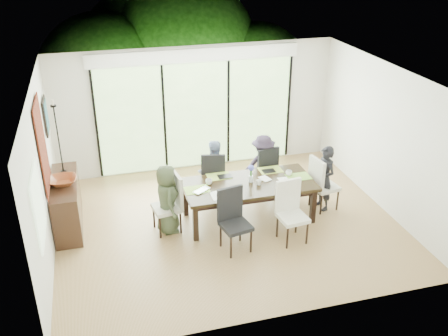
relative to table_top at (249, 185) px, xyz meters
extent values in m
cube|color=brown|center=(-0.41, -0.06, -0.71)|extent=(6.00, 5.00, 0.01)
cube|color=white|center=(-0.41, -0.06, 2.00)|extent=(6.00, 5.00, 0.01)
cube|color=silver|center=(-0.41, 2.45, 0.65)|extent=(6.00, 0.02, 2.70)
cube|color=beige|center=(-0.41, -2.57, 0.65)|extent=(6.00, 0.02, 2.70)
cube|color=beige|center=(-3.42, -0.06, 0.65)|extent=(0.02, 5.00, 2.70)
cube|color=silver|center=(2.60, -0.06, 0.65)|extent=(0.02, 5.00, 2.70)
cube|color=#598C3F|center=(-0.41, 2.41, 0.50)|extent=(4.20, 0.02, 2.30)
cube|color=white|center=(-0.41, 2.40, 1.80)|extent=(4.40, 0.06, 0.28)
cube|color=black|center=(-2.51, 2.40, 0.50)|extent=(0.05, 0.04, 2.30)
cube|color=black|center=(-1.11, 2.40, 0.50)|extent=(0.05, 0.04, 2.30)
cube|color=black|center=(0.29, 2.40, 0.50)|extent=(0.05, 0.04, 2.30)
cube|color=black|center=(1.69, 2.40, 0.50)|extent=(0.05, 0.04, 2.30)
cube|color=#8CAD7F|center=(-3.38, -1.26, 0.80)|extent=(0.02, 0.90, 1.00)
cube|color=brown|center=(-0.41, 3.34, -0.75)|extent=(6.00, 1.80, 0.10)
cube|color=brown|center=(-0.41, 4.14, -0.15)|extent=(6.00, 0.08, 0.06)
sphere|color=#14380F|center=(-2.21, 5.14, 0.74)|extent=(3.20, 3.20, 3.20)
sphere|color=#14380F|center=(-0.01, 5.74, 1.10)|extent=(4.00, 4.00, 4.00)
sphere|color=#14380F|center=(1.79, 4.94, 0.56)|extent=(2.80, 2.80, 2.80)
sphere|color=#14380F|center=(-1.01, 6.44, 0.92)|extent=(3.60, 3.60, 3.60)
cube|color=black|center=(0.00, 0.00, 0.00)|extent=(2.35, 1.08, 0.06)
cube|color=black|center=(0.00, 0.00, -0.09)|extent=(2.15, 0.88, 0.10)
cube|color=black|center=(-1.08, -0.43, -0.37)|extent=(0.09, 0.09, 0.67)
cube|color=black|center=(1.08, -0.43, -0.37)|extent=(0.09, 0.09, 0.67)
cube|color=black|center=(-1.08, 0.43, -0.37)|extent=(0.09, 0.09, 0.67)
cube|color=black|center=(1.08, 0.43, -0.37)|extent=(0.09, 0.09, 0.67)
imported|color=#3B462F|center=(-1.48, 0.00, -0.07)|extent=(0.38, 0.59, 1.26)
imported|color=black|center=(1.48, 0.00, -0.07)|extent=(0.49, 0.66, 1.26)
imported|color=#7E90B6|center=(-0.45, 0.83, -0.07)|extent=(0.65, 0.48, 1.26)
imported|color=#2A2131|center=(0.55, 0.83, -0.07)|extent=(0.63, 0.44, 1.26)
cube|color=#87B23F|center=(-0.95, 0.00, 0.03)|extent=(0.43, 0.31, 0.01)
cube|color=#74A43A|center=(0.95, 0.00, 0.03)|extent=(0.43, 0.31, 0.01)
cube|color=#9CC044|center=(-0.45, 0.40, 0.03)|extent=(0.43, 0.31, 0.01)
cube|color=#A0B540|center=(0.55, 0.40, 0.03)|extent=(0.43, 0.31, 0.01)
cube|color=white|center=(-0.55, -0.30, 0.03)|extent=(0.43, 0.31, 0.01)
cube|color=black|center=(-0.35, 0.35, 0.04)|extent=(0.25, 0.18, 0.01)
cube|color=black|center=(0.50, 0.35, 0.04)|extent=(0.23, 0.17, 0.01)
cube|color=white|center=(0.70, -0.05, 0.03)|extent=(0.29, 0.22, 0.00)
cube|color=white|center=(-0.55, -0.30, 0.05)|extent=(0.25, 0.25, 0.02)
cube|color=#D15018|center=(-0.55, -0.30, 0.06)|extent=(0.20, 0.20, 0.01)
cylinder|color=silver|center=(0.05, 0.05, 0.09)|extent=(0.08, 0.08, 0.12)
cylinder|color=#337226|center=(0.05, 0.05, 0.21)|extent=(0.04, 0.04, 0.16)
sphere|color=#535ACF|center=(0.05, 0.05, 0.30)|extent=(0.11, 0.11, 0.11)
imported|color=silver|center=(-0.85, -0.10, 0.04)|extent=(0.38, 0.35, 0.03)
imported|color=white|center=(-0.70, 0.15, 0.08)|extent=(0.14, 0.14, 0.09)
imported|color=white|center=(0.15, -0.10, 0.07)|extent=(0.13, 0.13, 0.09)
imported|color=white|center=(0.80, 0.10, 0.08)|extent=(0.16, 0.16, 0.09)
imported|color=white|center=(0.25, 0.05, 0.04)|extent=(0.22, 0.26, 0.02)
cube|color=black|center=(-3.17, 0.63, -0.26)|extent=(0.44, 1.58, 0.89)
imported|color=brown|center=(-3.17, 0.53, 0.24)|extent=(0.47, 0.47, 0.11)
cylinder|color=black|center=(-3.17, 0.98, 0.20)|extent=(0.10, 0.10, 0.04)
cylinder|color=black|center=(-3.17, 0.98, 0.83)|extent=(0.02, 0.02, 1.23)
cylinder|color=black|center=(-3.17, 0.98, 1.44)|extent=(0.10, 0.10, 0.03)
cylinder|color=silver|center=(-3.17, 0.98, 1.50)|extent=(0.04, 0.04, 0.10)
cube|color=maroon|center=(-3.38, 0.34, 1.00)|extent=(0.02, 1.00, 1.50)
cube|color=black|center=(-3.38, 1.64, 1.05)|extent=(0.03, 0.55, 0.65)
cube|color=#173F49|center=(-3.36, 1.64, 1.05)|extent=(0.01, 0.45, 0.55)
camera|label=1|loc=(-2.51, -7.47, 4.17)|focal=40.00mm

